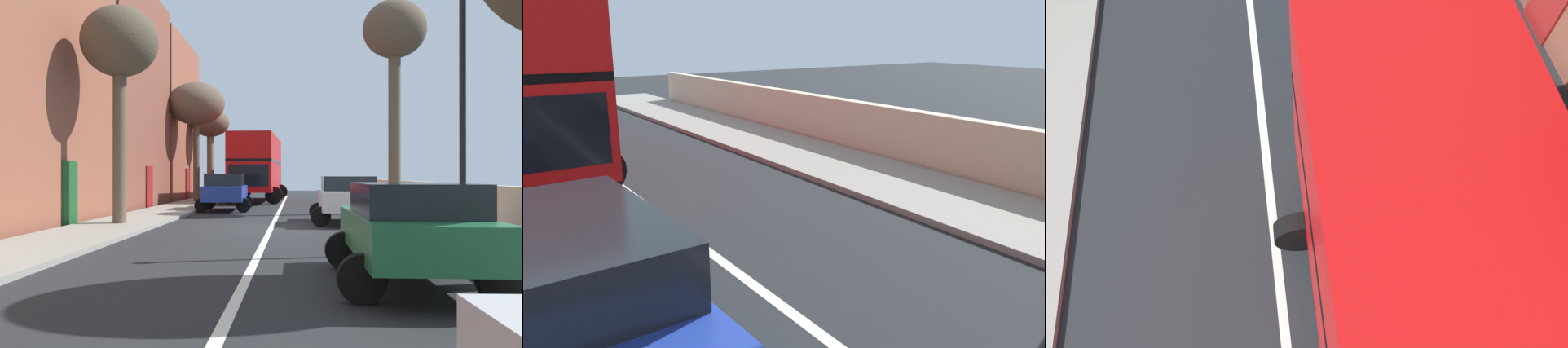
% 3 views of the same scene
% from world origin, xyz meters
% --- Properties ---
extents(ground_plane, '(84.00, 84.00, 0.00)m').
position_xyz_m(ground_plane, '(0.00, 0.00, 0.00)').
color(ground_plane, black).
extents(road_centre_line, '(0.16, 54.00, 0.01)m').
position_xyz_m(road_centre_line, '(0.00, 0.00, 0.00)').
color(road_centre_line, silver).
rests_on(road_centre_line, ground).
extents(sidewalk_left, '(2.60, 60.00, 0.12)m').
position_xyz_m(sidewalk_left, '(-4.90, 0.00, 0.06)').
color(sidewalk_left, gray).
rests_on(sidewalk_left, ground).
extents(sidewalk_right, '(2.60, 60.00, 0.12)m').
position_xyz_m(sidewalk_right, '(4.90, 0.00, 0.06)').
color(sidewalk_right, gray).
rests_on(sidewalk_right, ground).
extents(terraced_houses_left, '(4.07, 47.62, 10.96)m').
position_xyz_m(terraced_houses_left, '(-8.50, 0.53, 5.10)').
color(terraced_houses_left, brown).
rests_on(terraced_houses_left, ground).
extents(boundary_wall_right, '(0.36, 54.00, 1.36)m').
position_xyz_m(boundary_wall_right, '(6.45, 0.00, 0.68)').
color(boundary_wall_right, beige).
rests_on(boundary_wall_right, ground).
extents(double_decker_bus, '(3.72, 10.79, 4.06)m').
position_xyz_m(double_decker_bus, '(-1.70, 17.77, 2.35)').
color(double_decker_bus, red).
rests_on(double_decker_bus, ground).
extents(parked_car_blue_left_0, '(2.56, 4.18, 1.71)m').
position_xyz_m(parked_car_blue_left_0, '(-2.50, 8.12, 0.97)').
color(parked_car_blue_left_0, '#1E389E').
rests_on(parked_car_blue_left_0, ground).
extents(parked_car_white_right_1, '(2.51, 4.09, 1.61)m').
position_xyz_m(parked_car_white_right_1, '(2.50, 1.66, 0.93)').
color(parked_car_white_right_1, silver).
rests_on(parked_car_white_right_1, ground).
extents(parked_car_green_right_3, '(2.42, 4.33, 1.53)m').
position_xyz_m(parked_car_green_right_3, '(2.50, -8.89, 0.89)').
color(parked_car_green_right_3, '#1E6038').
rests_on(parked_car_green_right_3, ground).
extents(street_tree_left_0, '(2.48, 2.48, 6.94)m').
position_xyz_m(street_tree_left_0, '(-4.86, 0.07, 5.72)').
color(street_tree_left_0, brown).
rests_on(street_tree_left_0, sidewalk_left).
extents(street_tree_right_1, '(2.71, 2.71, 9.05)m').
position_xyz_m(street_tree_right_1, '(4.99, 6.74, 7.52)').
color(street_tree_right_1, brown).
rests_on(street_tree_right_1, sidewalk_right).
extents(street_tree_left_2, '(3.37, 3.37, 7.02)m').
position_xyz_m(street_tree_left_2, '(-5.12, 15.09, 5.80)').
color(street_tree_left_2, brown).
rests_on(street_tree_left_2, sidewalk_left).
extents(street_tree_left_4, '(2.64, 2.64, 6.12)m').
position_xyz_m(street_tree_left_4, '(-5.13, 20.45, 5.07)').
color(street_tree_left_4, '#7A6B56').
rests_on(street_tree_left_4, sidewalk_left).
extents(lamppost_right, '(0.32, 0.32, 6.31)m').
position_xyz_m(lamppost_right, '(4.30, -5.37, 3.81)').
color(lamppost_right, black).
rests_on(lamppost_right, sidewalk_right).
extents(litter_bin_right, '(0.55, 0.55, 1.17)m').
position_xyz_m(litter_bin_right, '(5.30, -3.44, 0.71)').
color(litter_bin_right, black).
rests_on(litter_bin_right, sidewalk_right).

